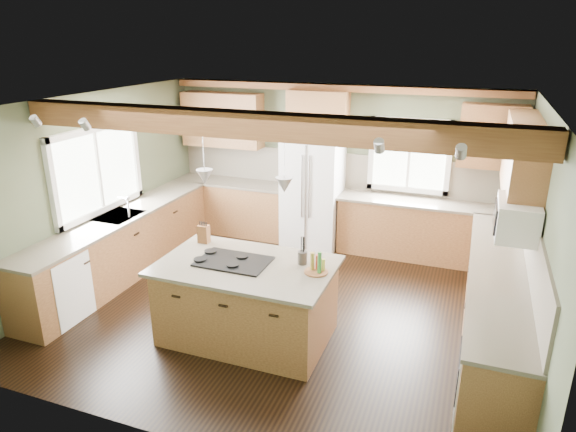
% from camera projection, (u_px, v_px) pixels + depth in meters
% --- Properties ---
extents(floor, '(5.60, 5.60, 0.00)m').
position_uv_depth(floor, '(284.00, 306.00, 6.65)').
color(floor, black).
rests_on(floor, ground).
extents(ceiling, '(5.60, 5.60, 0.00)m').
position_uv_depth(ceiling, '(283.00, 102.00, 5.78)').
color(ceiling, silver).
rests_on(ceiling, wall_back).
extents(wall_back, '(5.60, 0.00, 5.60)m').
position_uv_depth(wall_back, '(338.00, 165.00, 8.42)').
color(wall_back, '#444D37').
rests_on(wall_back, ground).
extents(wall_left, '(0.00, 5.00, 5.00)m').
position_uv_depth(wall_left, '(96.00, 188.00, 7.13)').
color(wall_left, '#444D37').
rests_on(wall_left, ground).
extents(wall_right, '(0.00, 5.00, 5.00)m').
position_uv_depth(wall_right, '(536.00, 242.00, 5.30)').
color(wall_right, '#444D37').
rests_on(wall_right, ground).
extents(ceiling_beam, '(5.55, 0.26, 0.26)m').
position_uv_depth(ceiling_beam, '(255.00, 125.00, 5.11)').
color(ceiling_beam, brown).
rests_on(ceiling_beam, ceiling).
extents(soffit_trim, '(5.55, 0.20, 0.10)m').
position_uv_depth(soffit_trim, '(338.00, 88.00, 7.92)').
color(soffit_trim, brown).
rests_on(soffit_trim, ceiling).
extents(backsplash_back, '(5.58, 0.03, 0.58)m').
position_uv_depth(backsplash_back, '(337.00, 170.00, 8.44)').
color(backsplash_back, brown).
rests_on(backsplash_back, wall_back).
extents(backsplash_right, '(0.03, 3.70, 0.58)m').
position_uv_depth(backsplash_right, '(533.00, 248.00, 5.38)').
color(backsplash_right, brown).
rests_on(backsplash_right, wall_right).
extents(base_cab_back_left, '(2.02, 0.60, 0.88)m').
position_uv_depth(base_cab_back_left, '(233.00, 207.00, 9.03)').
color(base_cab_back_left, brown).
rests_on(base_cab_back_left, floor).
extents(counter_back_left, '(2.06, 0.64, 0.04)m').
position_uv_depth(counter_back_left, '(232.00, 182.00, 8.88)').
color(counter_back_left, '#4B4337').
rests_on(counter_back_left, base_cab_back_left).
extents(base_cab_back_right, '(2.62, 0.60, 0.88)m').
position_uv_depth(base_cab_back_right, '(424.00, 231.00, 7.96)').
color(base_cab_back_right, brown).
rests_on(base_cab_back_right, floor).
extents(counter_back_right, '(2.66, 0.64, 0.04)m').
position_uv_depth(counter_back_right, '(426.00, 203.00, 7.80)').
color(counter_back_right, '#4B4337').
rests_on(counter_back_right, base_cab_back_right).
extents(base_cab_left, '(0.60, 3.70, 0.88)m').
position_uv_depth(base_cab_left, '(122.00, 247.00, 7.37)').
color(base_cab_left, brown).
rests_on(base_cab_left, floor).
extents(counter_left, '(0.64, 3.74, 0.04)m').
position_uv_depth(counter_left, '(119.00, 217.00, 7.21)').
color(counter_left, '#4B4337').
rests_on(counter_left, base_cab_left).
extents(base_cab_right, '(0.60, 3.70, 0.88)m').
position_uv_depth(base_cab_right, '(494.00, 308.00, 5.73)').
color(base_cab_right, brown).
rests_on(base_cab_right, floor).
extents(counter_right, '(0.64, 3.74, 0.04)m').
position_uv_depth(counter_right, '(500.00, 271.00, 5.57)').
color(counter_right, '#4B4337').
rests_on(counter_right, base_cab_right).
extents(upper_cab_back_left, '(1.40, 0.35, 0.90)m').
position_uv_depth(upper_cab_back_left, '(223.00, 120.00, 8.70)').
color(upper_cab_back_left, brown).
rests_on(upper_cab_back_left, wall_back).
extents(upper_cab_over_fridge, '(0.96, 0.35, 0.70)m').
position_uv_depth(upper_cab_over_fridge, '(318.00, 113.00, 8.08)').
color(upper_cab_over_fridge, brown).
rests_on(upper_cab_over_fridge, wall_back).
extents(upper_cab_right, '(0.35, 2.20, 0.90)m').
position_uv_depth(upper_cab_right, '(523.00, 160.00, 5.93)').
color(upper_cab_right, brown).
rests_on(upper_cab_right, wall_right).
extents(upper_cab_back_corner, '(0.90, 0.35, 0.90)m').
position_uv_depth(upper_cab_back_corner, '(492.00, 136.00, 7.29)').
color(upper_cab_back_corner, brown).
rests_on(upper_cab_back_corner, wall_back).
extents(window_left, '(0.04, 1.60, 1.05)m').
position_uv_depth(window_left, '(97.00, 170.00, 7.09)').
color(window_left, white).
rests_on(window_left, wall_left).
extents(window_back, '(1.10, 0.04, 1.00)m').
position_uv_depth(window_back, '(410.00, 155.00, 7.94)').
color(window_back, white).
rests_on(window_back, wall_back).
extents(sink, '(0.50, 0.65, 0.03)m').
position_uv_depth(sink, '(119.00, 216.00, 7.21)').
color(sink, '#262628').
rests_on(sink, counter_left).
extents(faucet, '(0.02, 0.02, 0.28)m').
position_uv_depth(faucet, '(128.00, 208.00, 7.10)').
color(faucet, '#B2B2B7').
rests_on(faucet, sink).
extents(dishwasher, '(0.60, 0.60, 0.84)m').
position_uv_depth(dishwasher, '(55.00, 287.00, 6.22)').
color(dishwasher, white).
rests_on(dishwasher, floor).
extents(oven, '(0.60, 0.72, 0.84)m').
position_uv_depth(oven, '(494.00, 377.00, 4.59)').
color(oven, white).
rests_on(oven, floor).
extents(microwave, '(0.40, 0.70, 0.38)m').
position_uv_depth(microwave, '(517.00, 218.00, 5.24)').
color(microwave, white).
rests_on(microwave, wall_right).
extents(pendant_left, '(0.18, 0.18, 0.16)m').
position_uv_depth(pendant_left, '(205.00, 177.00, 5.51)').
color(pendant_left, '#B2B2B7').
rests_on(pendant_left, ceiling).
extents(pendant_right, '(0.18, 0.18, 0.16)m').
position_uv_depth(pendant_right, '(284.00, 185.00, 5.21)').
color(pendant_right, '#B2B2B7').
rests_on(pendant_right, ceiling).
extents(refrigerator, '(0.90, 0.74, 1.80)m').
position_uv_depth(refrigerator, '(313.00, 192.00, 8.32)').
color(refrigerator, white).
rests_on(refrigerator, floor).
extents(island, '(1.84, 1.12, 0.88)m').
position_uv_depth(island, '(247.00, 303.00, 5.84)').
color(island, olive).
rests_on(island, floor).
extents(island_top, '(1.96, 1.25, 0.04)m').
position_uv_depth(island_top, '(246.00, 266.00, 5.69)').
color(island_top, '#4B4337').
rests_on(island_top, island).
extents(cooktop, '(0.80, 0.53, 0.02)m').
position_uv_depth(cooktop, '(233.00, 261.00, 5.73)').
color(cooktop, black).
rests_on(cooktop, island_top).
extents(knife_block, '(0.13, 0.10, 0.22)m').
position_uv_depth(knife_block, '(204.00, 234.00, 6.24)').
color(knife_block, brown).
rests_on(knife_block, island_top).
extents(utensil_crock, '(0.11, 0.11, 0.14)m').
position_uv_depth(utensil_crock, '(302.00, 258.00, 5.67)').
color(utensil_crock, '#413B34').
rests_on(utensil_crock, island_top).
extents(bottle_tray, '(0.28, 0.28, 0.24)m').
position_uv_depth(bottle_tray, '(316.00, 262.00, 5.45)').
color(bottle_tray, brown).
rests_on(bottle_tray, island_top).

